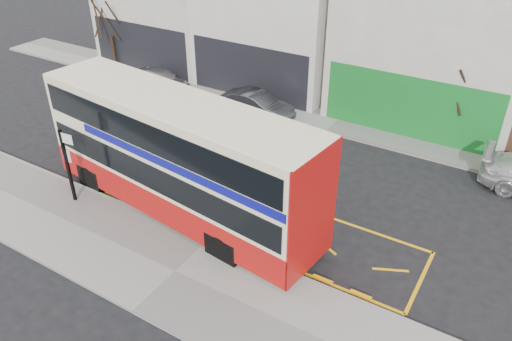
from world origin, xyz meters
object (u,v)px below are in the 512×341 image
Objects in this scene: bus_stop_post at (67,159)px; street_tree_left at (107,7)px; street_tree_right at (467,76)px; car_silver at (161,79)px; car_grey at (257,105)px; double_decker_bus at (179,157)px.

street_tree_left is at bearing 124.62° from bus_stop_post.
bus_stop_post is 0.54× the size of street_tree_left.
bus_stop_post is 17.38m from street_tree_right.
street_tree_right is (11.59, 12.87, 1.43)m from bus_stop_post.
car_silver is 0.93× the size of car_grey.
car_grey reaches higher than car_silver.
car_grey is 10.28m from street_tree_right.
bus_stop_post reaches higher than car_grey.
car_grey is at bearing 74.87° from bus_stop_post.
double_decker_bus reaches higher than car_silver.
double_decker_bus is 12.72m from car_silver.
car_silver is at bearing -13.43° from street_tree_left.
bus_stop_post reaches higher than car_silver.
street_tree_right reaches higher than car_grey.
bus_stop_post is 10.83m from car_grey.
car_grey is (-2.05, 8.80, -1.78)m from double_decker_bus.
street_tree_left reaches higher than double_decker_bus.
street_tree_left is at bearing -177.56° from street_tree_right.
double_decker_bus is 2.35× the size of street_tree_right.
double_decker_bus is 3.16× the size of car_silver.
car_grey is at bearing -166.55° from street_tree_right.
street_tree_right reaches higher than bus_stop_post.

